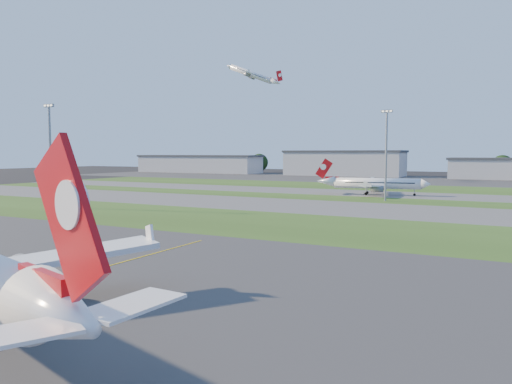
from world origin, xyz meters
The scene contains 19 objects.
ground centered at (0.00, 0.00, 0.00)m, with size 700.00×700.00×0.00m, color black.
apron_near centered at (0.00, 0.00, 0.01)m, with size 300.00×70.00×0.01m, color #333335.
grass_strip_a centered at (0.00, 52.00, 0.01)m, with size 300.00×34.00×0.01m, color #2C4617.
taxiway_a centered at (0.00, 85.00, 0.01)m, with size 300.00×32.00×0.01m, color #515154.
grass_strip_b centered at (0.00, 110.00, 0.01)m, with size 300.00×18.00×0.01m, color #2C4617.
taxiway_b centered at (0.00, 132.00, 0.01)m, with size 300.00×26.00×0.01m, color #515154.
grass_strip_c centered at (0.00, 165.00, 0.01)m, with size 300.00×40.00×0.01m, color #2C4617.
apron_far centered at (0.00, 225.00, 0.01)m, with size 400.00×80.00×0.01m, color #333335.
yellow_line centered at (5.00, 0.00, 0.00)m, with size 0.25×60.00×0.02m, color gold.
airliner_taxiing centered at (7.14, 127.67, 3.72)m, with size 33.70×28.33×10.60m.
airliner_departing centered at (-79.72, 202.99, 55.57)m, with size 29.11×24.42×9.21m.
light_mast_west centered at (-55.00, 52.00, 14.81)m, with size 3.20×0.70×25.80m.
light_mast_centre centered at (15.00, 108.00, 14.81)m, with size 3.20×0.70×25.80m.
hangar_far_west centered at (-150.00, 255.00, 6.14)m, with size 91.80×23.00×12.20m.
hangar_west centered at (-45.00, 255.00, 7.64)m, with size 71.40×23.00×15.20m.
tree_far_west centered at (-190.00, 268.00, 6.49)m, with size 11.00×11.00×12.00m.
tree_west centered at (-110.00, 270.00, 7.14)m, with size 12.10×12.10×13.20m.
tree_mid_west centered at (-20.00, 266.00, 5.84)m, with size 9.90×9.90×10.80m.
tree_mid_east centered at (40.00, 269.00, 6.81)m, with size 11.55×11.55×12.60m.
Camera 1 is at (48.62, -33.99, 13.73)m, focal length 35.00 mm.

